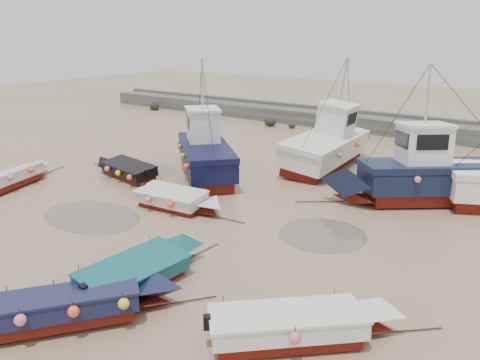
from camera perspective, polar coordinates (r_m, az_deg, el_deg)
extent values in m
plane|color=#9F855F|center=(19.56, -3.97, -5.13)|extent=(120.00, 120.00, 0.00)
cube|color=#61605C|center=(38.29, 17.65, 6.25)|extent=(60.00, 2.20, 1.20)
cube|color=#61605C|center=(39.30, 18.32, 7.53)|extent=(60.00, 0.60, 0.25)
ellipsoid|color=black|center=(34.25, 24.05, 3.78)|extent=(0.84, 0.86, 0.51)
ellipsoid|color=black|center=(38.80, 9.74, 6.57)|extent=(0.99, 0.80, 0.58)
ellipsoid|color=black|center=(49.09, -10.56, 8.64)|extent=(0.65, 0.64, 0.43)
ellipsoid|color=black|center=(38.33, 10.63, 6.19)|extent=(0.61, 0.53, 0.32)
ellipsoid|color=black|center=(39.79, 3.69, 7.11)|extent=(1.09, 0.88, 0.72)
ellipsoid|color=black|center=(39.12, 6.33, 6.63)|extent=(0.65, 0.60, 0.37)
ellipsoid|color=black|center=(36.43, 14.99, 5.33)|extent=(0.64, 0.62, 0.48)
ellipsoid|color=black|center=(49.09, -10.38, 8.83)|extent=(1.10, 0.87, 0.86)
cylinder|color=#5E544B|center=(21.09, -17.61, -4.22)|extent=(4.89, 4.89, 0.01)
cylinder|color=#5E544B|center=(18.63, 10.00, -6.55)|extent=(3.44, 3.44, 0.01)
cylinder|color=#5E544B|center=(27.34, -11.94, 1.16)|extent=(4.24, 4.24, 0.01)
cylinder|color=#5E544B|center=(27.14, 12.20, 1.02)|extent=(5.37, 5.37, 0.01)
cube|color=#65110B|center=(26.46, -25.95, -0.48)|extent=(2.01, 3.42, 0.30)
cube|color=beige|center=(26.36, -26.06, 0.29)|extent=(2.27, 3.71, 0.45)
pyramid|color=beige|center=(27.71, -23.23, 2.40)|extent=(1.44, 1.06, 0.90)
cube|color=brown|center=(26.32, -26.11, 0.64)|extent=(1.86, 3.10, 0.10)
cube|color=beige|center=(26.29, -26.13, 0.82)|extent=(2.34, 3.80, 0.07)
cylinder|color=black|center=(28.58, -21.86, 1.02)|extent=(0.64, 1.92, 0.04)
sphere|color=#FF562D|center=(25.34, -25.92, -0.08)|extent=(0.30, 0.30, 0.30)
sphere|color=#FF562D|center=(26.86, -27.26, 0.66)|extent=(0.30, 0.30, 0.30)
sphere|color=#FF562D|center=(26.30, -23.86, 0.78)|extent=(0.30, 0.30, 0.30)
sphere|color=#FF562D|center=(27.80, -25.27, 1.45)|extent=(0.30, 0.30, 0.30)
cube|color=#65110B|center=(14.00, -20.55, -15.44)|extent=(3.33, 3.75, 0.30)
cube|color=#131736|center=(13.81, -20.72, -14.12)|extent=(3.69, 4.12, 0.45)
pyramid|color=#131736|center=(13.56, -11.09, -11.65)|extent=(1.79, 1.60, 0.90)
cube|color=brown|center=(13.72, -20.79, -13.53)|extent=(3.05, 3.42, 0.10)
cube|color=#131736|center=(13.68, -20.83, -13.21)|extent=(3.80, 4.23, 0.07)
cylinder|color=black|center=(14.13, -6.98, -14.58)|extent=(1.24, 1.62, 0.04)
sphere|color=#FF562D|center=(14.82, -26.64, -12.18)|extent=(0.30, 0.30, 0.30)
sphere|color=#FF562D|center=(13.05, -25.17, -16.15)|extent=(0.30, 0.30, 0.30)
sphere|color=#FF562D|center=(14.63, -21.80, -11.90)|extent=(0.30, 0.30, 0.30)
sphere|color=#FF562D|center=(12.90, -19.57, -15.84)|extent=(0.30, 0.30, 0.30)
sphere|color=#FF562D|center=(14.55, -16.89, -11.53)|extent=(0.30, 0.30, 0.30)
sphere|color=#FF562D|center=(12.86, -13.90, -15.39)|extent=(0.30, 0.30, 0.30)
cube|color=#65110B|center=(15.13, -12.88, -12.09)|extent=(1.49, 3.18, 0.30)
cube|color=#105059|center=(14.95, -12.98, -10.83)|extent=(1.73, 3.42, 0.45)
pyramid|color=#105059|center=(15.90, -7.34, -6.91)|extent=(1.57, 0.80, 0.90)
cube|color=brown|center=(14.87, -13.02, -10.27)|extent=(1.39, 2.88, 0.10)
cube|color=#105059|center=(14.83, -13.05, -9.97)|extent=(1.79, 3.50, 0.07)
cube|color=black|center=(14.03, -18.76, -12.54)|extent=(0.23, 0.19, 0.35)
cylinder|color=black|center=(16.85, -5.05, -8.92)|extent=(0.16, 2.00, 0.04)
sphere|color=#FF562D|center=(14.92, -19.22, -11.01)|extent=(0.30, 0.30, 0.30)
sphere|color=#FF562D|center=(14.28, -10.77, -11.63)|extent=(0.30, 0.30, 0.30)
sphere|color=#FF562D|center=(16.25, -11.24, -7.90)|extent=(0.30, 0.30, 0.30)
cube|color=#65110B|center=(12.53, 5.70, -18.52)|extent=(3.47, 3.36, 0.30)
cube|color=silver|center=(12.32, 5.75, -17.10)|extent=(3.82, 3.70, 0.45)
pyramid|color=silver|center=(12.72, 16.12, -14.15)|extent=(1.54, 1.58, 0.90)
cube|color=brown|center=(12.23, 5.77, -16.47)|extent=(3.17, 3.07, 0.10)
cube|color=silver|center=(12.18, 5.79, -16.12)|extent=(3.92, 3.80, 0.07)
cube|color=black|center=(11.98, -4.03, -17.14)|extent=(0.28, 0.28, 0.35)
cylinder|color=black|center=(13.59, 19.55, -17.02)|extent=(1.49, 1.39, 0.04)
sphere|color=#FF562D|center=(12.77, -2.04, -15.08)|extent=(0.30, 0.30, 0.30)
sphere|color=#FF562D|center=(11.57, 6.76, -19.06)|extent=(0.30, 0.30, 0.30)
sphere|color=#FF562D|center=(13.34, 11.50, -13.92)|extent=(0.30, 0.30, 0.30)
cube|color=#65110B|center=(25.95, -13.23, 0.52)|extent=(3.39, 1.68, 0.30)
cube|color=black|center=(25.84, -13.28, 1.32)|extent=(3.66, 1.93, 0.45)
pyramid|color=black|center=(27.49, -15.66, 3.07)|extent=(0.93, 1.47, 0.90)
cube|color=brown|center=(25.80, -13.31, 1.67)|extent=(3.07, 1.56, 0.10)
cube|color=black|center=(25.78, -13.32, 1.86)|extent=(3.75, 1.99, 0.07)
cube|color=black|center=(24.31, -11.04, 0.88)|extent=(0.21, 0.25, 0.35)
cylinder|color=black|center=(28.48, -16.38, 1.52)|extent=(1.98, 0.37, 0.04)
sphere|color=#FF562D|center=(24.27, -13.18, 0.54)|extent=(0.30, 0.30, 0.30)
sphere|color=#FF562D|center=(25.55, -10.78, 1.54)|extent=(0.30, 0.30, 0.30)
sphere|color=#FF562D|center=(25.19, -14.52, 1.06)|extent=(0.30, 0.30, 0.30)
sphere|color=#FF562D|center=(26.45, -12.14, 2.00)|extent=(0.30, 0.30, 0.30)
sphere|color=#FF562D|center=(26.13, -15.76, 1.54)|extent=(0.30, 0.30, 0.30)
sphere|color=#FF562D|center=(27.36, -13.40, 2.43)|extent=(0.30, 0.30, 0.30)
cube|color=#65110B|center=(21.21, -8.24, -3.01)|extent=(3.00, 1.49, 0.30)
cube|color=beige|center=(21.08, -8.29, -2.05)|extent=(3.23, 1.73, 0.45)
pyramid|color=beige|center=(19.86, -4.02, -1.77)|extent=(0.85, 1.49, 0.90)
cube|color=brown|center=(21.03, -8.31, -1.63)|extent=(2.71, 1.39, 0.10)
cube|color=beige|center=(21.00, -8.32, -1.40)|extent=(3.31, 1.79, 0.07)
cube|color=black|center=(22.03, -11.63, -0.89)|extent=(0.20, 0.24, 0.35)
cylinder|color=black|center=(19.76, -1.94, -4.76)|extent=(1.99, 0.24, 0.04)
sphere|color=#FF562D|center=(22.40, -9.47, -0.64)|extent=(0.30, 0.30, 0.30)
sphere|color=#FF562D|center=(20.83, -11.06, -2.14)|extent=(0.30, 0.30, 0.30)
sphere|color=#FF562D|center=(21.67, -6.94, -1.16)|extent=(0.30, 0.30, 0.30)
sphere|color=#FF562D|center=(20.07, -8.38, -2.75)|extent=(0.30, 0.30, 0.30)
sphere|color=#FF562D|center=(20.98, -4.24, -1.71)|extent=(0.30, 0.30, 0.30)
cube|color=#65110B|center=(25.46, -4.15, 0.93)|extent=(5.85, 5.59, 0.55)
cube|color=black|center=(25.26, -4.19, 2.56)|extent=(6.42, 6.15, 0.95)
pyramid|color=black|center=(28.81, -5.25, 5.82)|extent=(2.62, 2.68, 1.40)
cube|color=brown|center=(25.13, -4.21, 3.69)|extent=(6.25, 5.98, 0.08)
cube|color=black|center=(25.10, -4.22, 4.00)|extent=(6.56, 6.28, 0.30)
cube|color=white|center=(25.77, -4.54, 6.55)|extent=(2.57, 2.55, 1.70)
cube|color=white|center=(25.61, -4.59, 8.55)|extent=(2.78, 2.75, 0.12)
cube|color=black|center=(26.72, -4.84, 7.49)|extent=(0.97, 1.05, 0.68)
cylinder|color=#B7B7B2|center=(25.44, -4.66, 11.58)|extent=(0.10, 0.10, 2.60)
cylinder|color=black|center=(30.25, -5.41, 3.08)|extent=(2.25, 2.06, 0.05)
sphere|color=#E16980|center=(22.53, -6.54, 1.58)|extent=(0.30, 0.30, 0.30)
sphere|color=#E16980|center=(23.87, -0.65, 2.60)|extent=(0.30, 0.30, 0.30)
sphere|color=#E16980|center=(24.54, -7.01, 2.88)|extent=(0.30, 0.30, 0.30)
sphere|color=#E16980|center=(25.87, -1.54, 3.76)|extent=(0.30, 0.30, 0.30)
sphere|color=#E16980|center=(26.56, -7.41, 3.99)|extent=(0.30, 0.30, 0.30)
sphere|color=#E16980|center=(27.87, -2.31, 4.76)|extent=(0.30, 0.30, 0.30)
cube|color=#65110B|center=(27.86, 10.04, 2.15)|extent=(2.58, 7.04, 0.55)
cube|color=silver|center=(27.67, 10.12, 3.65)|extent=(2.99, 7.56, 0.95)
pyramid|color=silver|center=(31.44, 13.20, 6.41)|extent=(2.62, 1.58, 1.40)
cube|color=brown|center=(27.56, 10.18, 4.69)|extent=(2.88, 7.39, 0.08)
cube|color=silver|center=(27.53, 10.19, 4.97)|extent=(3.05, 7.74, 0.30)
cube|color=white|center=(28.27, 11.09, 7.25)|extent=(1.90, 2.11, 1.70)
cube|color=white|center=(28.13, 11.20, 9.07)|extent=(2.05, 2.27, 0.12)
cube|color=black|center=(29.17, 11.87, 8.02)|extent=(1.51, 0.14, 0.68)
cylinder|color=#B7B7B2|center=(27.97, 11.37, 11.83)|extent=(0.10, 0.10, 2.60)
cylinder|color=black|center=(32.86, 13.68, 3.81)|extent=(0.23, 3.00, 0.05)
sphere|color=#E16980|center=(25.55, 4.73, 3.54)|extent=(0.30, 0.30, 0.30)
sphere|color=#E16980|center=(25.77, 11.75, 3.34)|extent=(0.30, 0.30, 0.30)
sphere|color=#E16980|center=(28.13, 7.54, 4.74)|extent=(0.30, 0.30, 0.30)
sphere|color=#E16980|center=(28.48, 13.89, 4.53)|extent=(0.30, 0.30, 0.30)
sphere|color=#E16980|center=(30.78, 9.89, 5.72)|extent=(0.30, 0.30, 0.30)
cube|color=#65110B|center=(23.68, 23.11, -1.76)|extent=(6.58, 5.82, 0.55)
cube|color=black|center=(23.46, 23.33, -0.03)|extent=(7.20, 6.42, 0.95)
pyramid|color=black|center=(21.81, 13.75, 1.60)|extent=(2.71, 2.91, 1.40)
cube|color=brown|center=(23.33, 23.48, 1.18)|extent=(7.00, 6.24, 0.08)
cube|color=black|center=(23.29, 23.52, 1.51)|extent=(7.36, 6.56, 0.30)
cube|color=white|center=(22.66, 21.59, 3.86)|extent=(2.69, 2.66, 1.70)
cube|color=white|center=(22.48, 21.85, 6.12)|extent=(2.90, 2.87, 0.12)
cube|color=black|center=(22.21, 19.25, 4.54)|extent=(0.99, 1.24, 0.68)
cylinder|color=#B7B7B2|center=(22.28, 22.25, 9.54)|extent=(0.10, 0.10, 2.60)
cylinder|color=black|center=(22.05, 10.59, -2.66)|extent=(2.39, 1.89, 0.05)
sphere|color=#E16980|center=(25.34, 25.57, 1.74)|extent=(0.30, 0.30, 0.30)
sphere|color=#E16980|center=(22.42, 26.23, -0.23)|extent=(0.30, 0.30, 0.30)
sphere|color=#E16980|center=(24.37, 20.85, 1.75)|extent=(0.30, 0.30, 0.30)
sphere|color=#E16980|center=(21.44, 20.90, -0.31)|extent=(0.30, 0.30, 0.30)
sphere|color=#E16980|center=(23.57, 15.77, 1.74)|extent=(0.30, 0.30, 0.30)
sphere|color=#E16980|center=(24.36, 24.63, 1.28)|extent=(0.30, 0.30, 0.30)
imported|color=#161A37|center=(27.34, -6.03, 1.43)|extent=(0.76, 0.59, 1.86)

